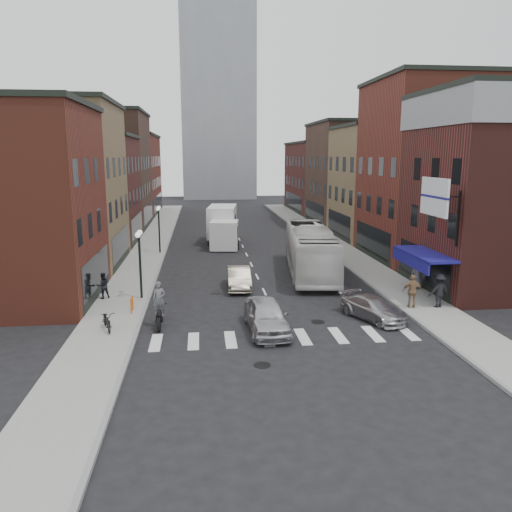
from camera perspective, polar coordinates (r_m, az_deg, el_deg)
The scene contains 33 objects.
ground at distance 26.45m, azimuth 2.34°, elevation -7.00°, with size 160.00×160.00×0.00m, color black.
sidewalk_left at distance 47.75m, azimuth -11.86°, elevation 1.20°, with size 3.00×74.00×0.15m, color gray.
sidewalk_right at distance 49.10m, azimuth 8.30°, elevation 1.61°, with size 3.00×74.00×0.15m, color gray.
curb_left at distance 47.64m, azimuth -10.06°, elevation 1.16°, with size 0.20×74.00×0.16m, color gray.
curb_right at distance 48.76m, azimuth 6.59°, elevation 1.49°, with size 0.20×74.00×0.16m, color gray.
crosswalk_stripes at distance 23.66m, azimuth 3.45°, elevation -9.27°, with size 12.00×2.20×0.01m, color silver.
bldg_left_near at distance 31.46m, azimuth -27.21°, elevation 5.25°, with size 10.30×9.20×11.30m.
bldg_left_mid_a at distance 40.43m, azimuth -22.56°, elevation 7.45°, with size 10.30×10.20×12.30m.
bldg_left_mid_b at distance 50.16m, azimuth -19.34°, elevation 7.14°, with size 10.30×10.20×10.30m.
bldg_left_far_a at distance 60.85m, azimuth -17.15°, elevation 9.33°, with size 10.30×12.20×13.30m.
bldg_left_far_b at distance 74.68m, azimuth -15.13°, elevation 8.97°, with size 10.30×16.20×11.30m.
bldg_right_corner at distance 34.90m, azimuth 26.52°, elevation 6.62°, with size 10.30×9.20×12.30m.
bldg_right_mid_a at distance 43.14m, azimuth 19.80°, elevation 9.17°, with size 10.30×10.20×14.30m.
bldg_right_mid_b at distance 52.38m, azimuth 14.88°, elevation 8.10°, with size 10.30×10.20×11.30m.
bldg_right_far_a at distance 62.73m, azimuth 11.27°, elevation 9.21°, with size 10.30×12.20×12.30m.
bldg_right_far_b at distance 76.23m, azimuth 8.05°, elevation 8.92°, with size 10.30×16.20×10.30m.
awning_blue at distance 30.68m, azimuth 18.37°, elevation 0.08°, with size 1.80×5.00×0.78m.
billboard_sign at distance 28.27m, azimuth 19.87°, elevation 6.25°, with size 1.52×3.00×3.70m.
distant_tower at distance 104.21m, azimuth -4.45°, elevation 20.60°, with size 14.00×14.00×50.00m, color #9399A0.
streetlamp_near at distance 29.52m, azimuth -13.17°, elevation 0.50°, with size 0.32×1.22×4.11m.
streetlamp_far at distance 43.29m, azimuth -11.05°, elevation 4.00°, with size 0.32×1.22×4.11m.
bike_rack at distance 27.50m, azimuth -14.00°, elevation -5.41°, with size 0.08×0.68×0.80m.
box_truck at distance 47.37m, azimuth -3.81°, elevation 3.41°, with size 3.14×8.44×3.57m.
motorcycle_rider at distance 25.15m, azimuth -10.97°, elevation -5.61°, with size 0.65×2.26×2.30m.
transit_bus at distance 35.86m, azimuth 6.23°, elevation 0.67°, with size 2.86×12.21×3.40m, color silver.
sedan_left_near at distance 24.15m, azimuth 1.21°, elevation -6.83°, with size 1.86×4.62×1.58m, color #B7B6BB.
sedan_left_far at distance 31.83m, azimuth -1.95°, elevation -2.54°, with size 1.42×4.08×1.35m, color #A69987.
curb_car at distance 26.63m, azimuth 13.26°, elevation -5.86°, with size 1.63×4.00×1.16m, color #ABAAAF.
parked_bicycle at distance 25.08m, azimuth -16.67°, elevation -7.03°, with size 0.63×1.80×0.95m, color black.
ped_left_solo at distance 30.41m, azimuth -17.09°, elevation -3.25°, with size 0.74×0.43×1.53m, color black.
ped_right_a at distance 29.14m, azimuth 20.15°, elevation -3.70°, with size 1.23×0.61×1.90m, color black.
ped_right_b at distance 28.55m, azimuth 17.47°, elevation -3.87°, with size 1.09×0.55×1.86m, color #8D6B48.
ped_right_c at distance 32.87m, azimuth 17.97°, elevation -1.91°, with size 0.92×0.60×1.87m, color slate.
Camera 1 is at (-3.84, -24.80, 8.36)m, focal length 35.00 mm.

